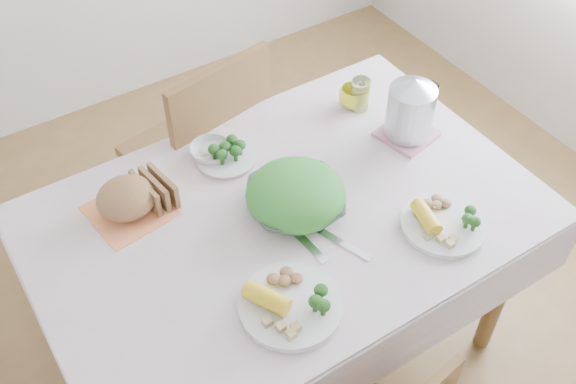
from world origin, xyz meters
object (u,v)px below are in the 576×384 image
dining_table (286,288)px  yellow_mug (353,97)px  salad_bowl (296,201)px  electric_kettle (411,107)px  dinner_plate_right (443,224)px  chair_far (195,155)px  dinner_plate_left (290,306)px

dining_table → yellow_mug: 0.70m
salad_bowl → electric_kettle: 0.51m
dinner_plate_right → yellow_mug: 0.62m
salad_bowl → electric_kettle: (0.50, 0.08, 0.09)m
yellow_mug → electric_kettle: (0.06, -0.23, 0.08)m
dining_table → electric_kettle: electric_kettle is taller
chair_far → yellow_mug: (0.46, -0.38, 0.34)m
salad_bowl → dinner_plate_right: 0.44m
chair_far → dinner_plate_right: chair_far is taller
dining_table → salad_bowl: bearing=-11.2°
dinner_plate_right → yellow_mug: yellow_mug is taller
dinner_plate_left → yellow_mug: bearing=42.8°
electric_kettle → dining_table: bearing=-157.6°
dinner_plate_left → salad_bowl: bearing=54.5°
yellow_mug → electric_kettle: bearing=-75.8°
salad_bowl → dining_table: bearing=168.8°
dinner_plate_left → dinner_plate_right: 0.54m
dinner_plate_right → dinner_plate_left: bearing=179.7°
dinner_plate_left → dining_table: bearing=59.3°
dinner_plate_left → dinner_plate_right: (0.54, -0.00, 0.00)m
dining_table → electric_kettle: 0.74m
chair_far → electric_kettle: size_ratio=4.51×
dining_table → dinner_plate_right: (0.36, -0.30, 0.40)m
yellow_mug → electric_kettle: 0.25m
chair_far → dinner_plate_left: size_ratio=3.51×
dining_table → electric_kettle: (0.53, 0.07, 0.51)m
dinner_plate_left → electric_kettle: size_ratio=1.28×
dining_table → salad_bowl: 0.42m
electric_kettle → chair_far: bearing=145.2°
dinner_plate_right → electric_kettle: electric_kettle is taller
chair_far → yellow_mug: size_ratio=10.19×
dinner_plate_left → yellow_mug: (0.65, 0.60, 0.03)m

